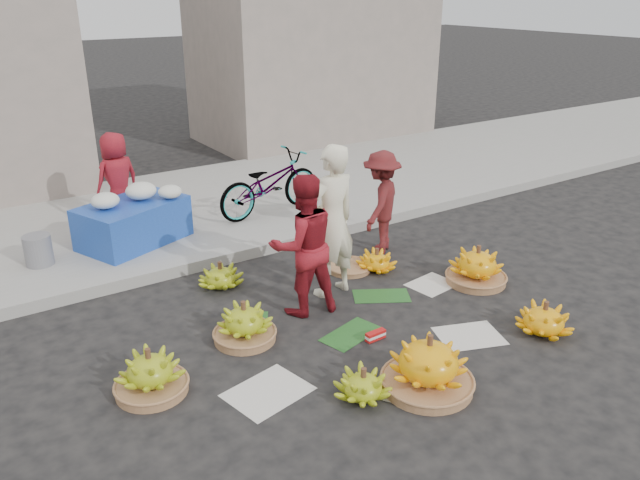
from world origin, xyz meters
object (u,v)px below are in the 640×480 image
vendor_cream (331,221)px  banana_bunch_0 (150,374)px  flower_table (134,220)px  banana_bunch_4 (477,266)px  bicycle (269,184)px

vendor_cream → banana_bunch_0: bearing=11.2°
banana_bunch_0 → flower_table: size_ratio=0.41×
banana_bunch_4 → bicycle: size_ratio=0.40×
banana_bunch_0 → flower_table: bearing=74.1°
banana_bunch_4 → vendor_cream: bearing=155.2°
bicycle → banana_bunch_0: bearing=129.9°
banana_bunch_0 → flower_table: (0.92, 3.23, 0.26)m
banana_bunch_4 → bicycle: bicycle is taller
banana_bunch_0 → flower_table: 3.37m
vendor_cream → bicycle: 2.62m
banana_bunch_4 → flower_table: 4.51m
vendor_cream → bicycle: (0.59, 2.53, -0.30)m
vendor_cream → flower_table: size_ratio=1.13×
banana_bunch_4 → vendor_cream: vendor_cream is taller
banana_bunch_4 → vendor_cream: size_ratio=0.40×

